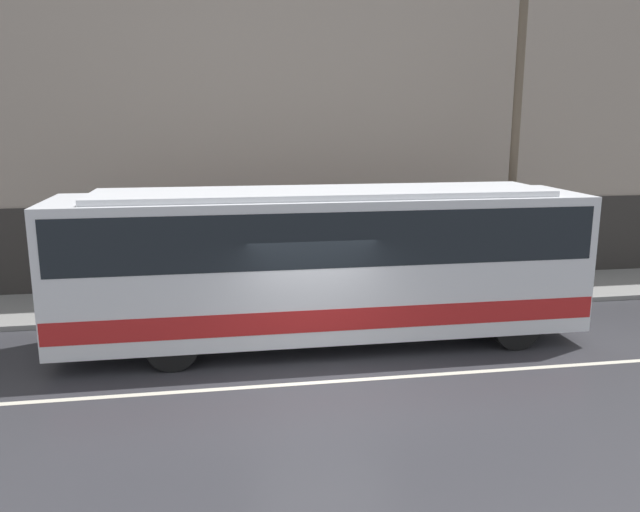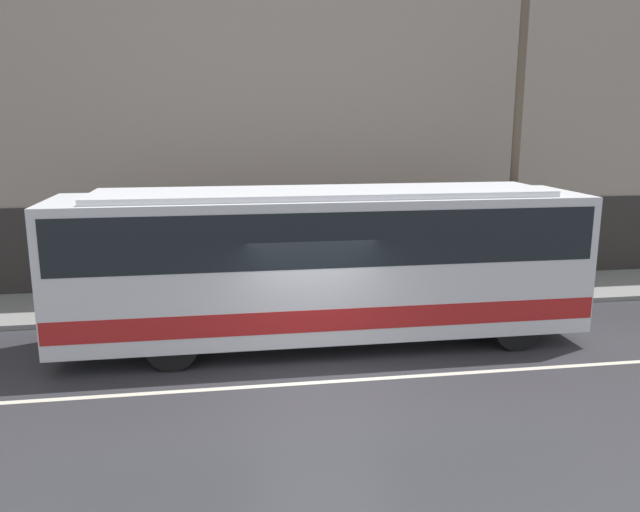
% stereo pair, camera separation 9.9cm
% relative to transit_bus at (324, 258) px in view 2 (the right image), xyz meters
% --- Properties ---
extents(ground_plane, '(60.00, 60.00, 0.00)m').
position_rel_transit_bus_xyz_m(ground_plane, '(-0.43, -2.15, -1.89)').
color(ground_plane, '#333338').
extents(sidewalk, '(60.00, 2.89, 0.12)m').
position_rel_transit_bus_xyz_m(sidewalk, '(-0.43, 3.30, -1.83)').
color(sidewalk, gray).
rests_on(sidewalk, ground_plane).
extents(building_facade, '(60.00, 0.35, 9.91)m').
position_rel_transit_bus_xyz_m(building_facade, '(-0.43, 4.88, 2.89)').
color(building_facade, gray).
rests_on(building_facade, ground_plane).
extents(lane_stripe, '(54.00, 0.14, 0.01)m').
position_rel_transit_bus_xyz_m(lane_stripe, '(-0.43, -2.15, -1.89)').
color(lane_stripe, beige).
rests_on(lane_stripe, ground_plane).
extents(transit_bus, '(11.14, 2.51, 3.35)m').
position_rel_transit_bus_xyz_m(transit_bus, '(0.00, 0.00, 0.00)').
color(transit_bus, silver).
rests_on(transit_bus, ground_plane).
extents(utility_pole_near, '(0.22, 0.22, 7.69)m').
position_rel_transit_bus_xyz_m(utility_pole_near, '(5.43, 2.47, 2.08)').
color(utility_pole_near, brown).
rests_on(utility_pole_near, sidewalk).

